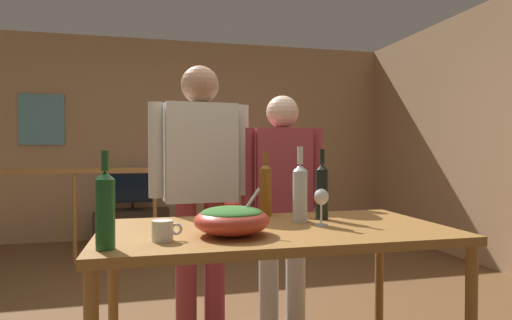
{
  "coord_description": "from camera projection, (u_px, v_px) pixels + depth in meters",
  "views": [
    {
      "loc": [
        -0.3,
        -2.57,
        1.17
      ],
      "look_at": [
        0.24,
        -0.32,
        1.12
      ],
      "focal_mm": 29.6,
      "sensor_mm": 36.0,
      "label": 1
    }
  ],
  "objects": [
    {
      "name": "serving_table",
      "position": [
        275.0,
        243.0,
        1.96
      ],
      "size": [
        1.58,
        0.83,
        0.81
      ],
      "color": "#9E6B33",
      "rests_on": "ground_plane"
    },
    {
      "name": "mug_red",
      "position": [
        232.0,
        213.0,
        2.07
      ],
      "size": [
        0.11,
        0.07,
        0.1
      ],
      "color": "#B7332D",
      "rests_on": "serving_table"
    },
    {
      "name": "person_standing_left",
      "position": [
        200.0,
        175.0,
        2.62
      ],
      "size": [
        0.62,
        0.26,
        1.69
      ],
      "rotation": [
        0.0,
        0.0,
        3.23
      ],
      "color": "#9E3842",
      "rests_on": "ground_plane"
    },
    {
      "name": "wine_bottle_green",
      "position": [
        105.0,
        208.0,
        1.51
      ],
      "size": [
        0.07,
        0.07,
        0.36
      ],
      "color": "#1E5628",
      "rests_on": "serving_table"
    },
    {
      "name": "flat_screen_tv",
      "position": [
        132.0,
        189.0,
        5.26
      ],
      "size": [
        0.58,
        0.12,
        0.46
      ],
      "color": "black",
      "rests_on": "tv_console"
    },
    {
      "name": "wine_glass",
      "position": [
        321.0,
        199.0,
        1.99
      ],
      "size": [
        0.07,
        0.07,
        0.18
      ],
      "color": "silver",
      "rests_on": "serving_table"
    },
    {
      "name": "wine_bottle_amber",
      "position": [
        266.0,
        189.0,
        2.28
      ],
      "size": [
        0.07,
        0.07,
        0.35
      ],
      "color": "brown",
      "rests_on": "serving_table"
    },
    {
      "name": "wine_bottle_dark",
      "position": [
        322.0,
        190.0,
        2.17
      ],
      "size": [
        0.07,
        0.07,
        0.36
      ],
      "color": "black",
      "rests_on": "serving_table"
    },
    {
      "name": "side_wall_right",
      "position": [
        491.0,
        135.0,
        4.21
      ],
      "size": [
        0.1,
        4.93,
        2.66
      ],
      "primitive_type": "cube",
      "color": "tan",
      "rests_on": "ground_plane"
    },
    {
      "name": "salad_bowl",
      "position": [
        232.0,
        219.0,
        1.77
      ],
      "size": [
        0.32,
        0.32,
        0.2
      ],
      "color": "#CC3D2D",
      "rests_on": "serving_table"
    },
    {
      "name": "back_wall",
      "position": [
        178.0,
        139.0,
        5.76
      ],
      "size": [
        5.93,
        0.1,
        2.66
      ],
      "primitive_type": "cube",
      "color": "tan",
      "rests_on": "ground_plane"
    },
    {
      "name": "mug_white",
      "position": [
        163.0,
        231.0,
        1.65
      ],
      "size": [
        0.12,
        0.08,
        0.08
      ],
      "color": "white",
      "rests_on": "serving_table"
    },
    {
      "name": "wine_bottle_clear",
      "position": [
        300.0,
        191.0,
        2.1
      ],
      "size": [
        0.07,
        0.07,
        0.38
      ],
      "color": "silver",
      "rests_on": "serving_table"
    },
    {
      "name": "framed_picture",
      "position": [
        42.0,
        120.0,
        5.3
      ],
      "size": [
        0.53,
        0.03,
        0.64
      ],
      "primitive_type": "cube",
      "color": "#5B9BA6"
    },
    {
      "name": "person_standing_right",
      "position": [
        282.0,
        194.0,
        2.75
      ],
      "size": [
        0.54,
        0.25,
        1.52
      ],
      "rotation": [
        0.0,
        0.0,
        3.06
      ],
      "color": "beige",
      "rests_on": "ground_plane"
    },
    {
      "name": "tv_console",
      "position": [
        133.0,
        227.0,
        5.31
      ],
      "size": [
        0.9,
        0.4,
        0.42
      ],
      "primitive_type": "cube",
      "color": "#38281E",
      "rests_on": "ground_plane"
    },
    {
      "name": "stair_railing",
      "position": [
        129.0,
        198.0,
        4.45
      ],
      "size": [
        3.3,
        0.1,
        1.04
      ],
      "color": "#9E6B33",
      "rests_on": "ground_plane"
    }
  ]
}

